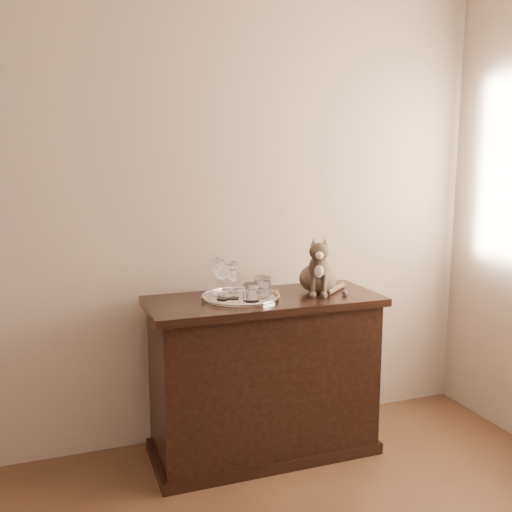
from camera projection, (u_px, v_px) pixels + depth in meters
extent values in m
cube|color=tan|center=(133.00, 198.00, 2.92)|extent=(4.00, 0.10, 2.70)
cylinder|color=silver|center=(241.00, 298.00, 2.89)|extent=(0.40, 0.40, 0.01)
cylinder|color=silver|center=(262.00, 290.00, 2.85)|extent=(0.08, 0.08, 0.09)
cylinder|color=white|center=(251.00, 292.00, 2.80)|extent=(0.08, 0.08, 0.09)
cylinder|color=white|center=(262.00, 286.00, 2.91)|extent=(0.09, 0.09, 0.10)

